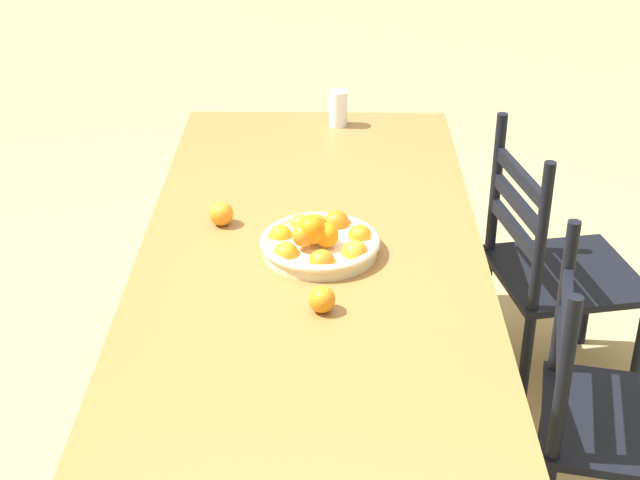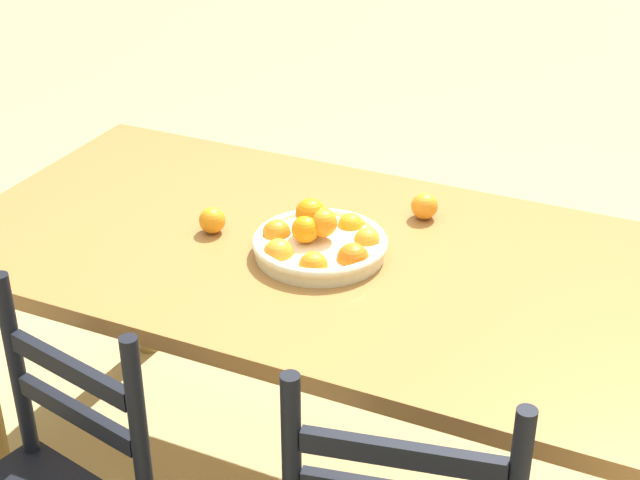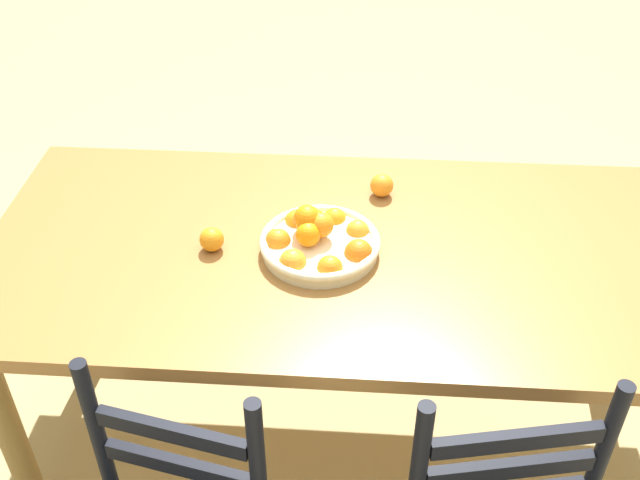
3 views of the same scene
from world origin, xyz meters
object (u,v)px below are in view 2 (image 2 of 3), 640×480
at_px(dining_table, 351,287).
at_px(orange_loose_1, 425,206).
at_px(orange_loose_0, 212,220).
at_px(fruit_bowl, 319,240).

bearing_deg(dining_table, orange_loose_1, -109.16).
xyz_separation_m(orange_loose_0, orange_loose_1, (-0.46, -0.29, 0.00)).
xyz_separation_m(dining_table, orange_loose_1, (-0.09, -0.26, 0.12)).
xyz_separation_m(fruit_bowl, orange_loose_0, (0.29, 0.01, -0.00)).
xyz_separation_m(dining_table, orange_loose_0, (0.37, 0.03, 0.12)).
bearing_deg(orange_loose_0, fruit_bowl, -178.06).
distance_m(fruit_bowl, orange_loose_1, 0.33).
bearing_deg(orange_loose_1, orange_loose_0, 32.71).
distance_m(dining_table, orange_loose_0, 0.39).
bearing_deg(dining_table, fruit_bowl, 16.05).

